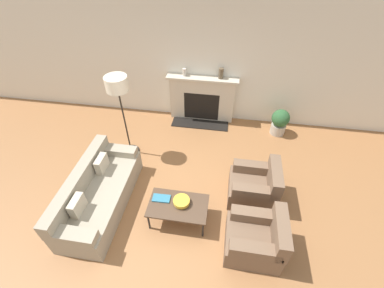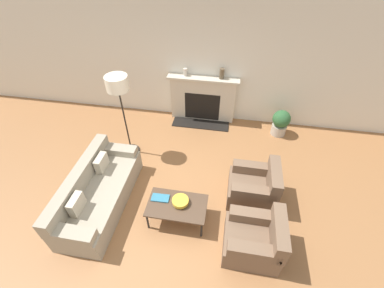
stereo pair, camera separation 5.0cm
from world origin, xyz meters
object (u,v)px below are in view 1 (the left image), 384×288
at_px(couch, 98,193).
at_px(potted_plant, 280,121).
at_px(mantel_vase_center_left, 221,73).
at_px(fireplace, 202,99).
at_px(coffee_table, 178,206).
at_px(bowl, 181,201).
at_px(armchair_far, 255,186).
at_px(book, 161,198).
at_px(armchair_near, 257,239).
at_px(floor_lamp, 118,91).
at_px(mantel_vase_left, 184,72).

relative_size(couch, potted_plant, 3.17).
relative_size(couch, mantel_vase_center_left, 8.53).
bearing_deg(potted_plant, fireplace, 170.42).
bearing_deg(fireplace, potted_plant, -9.58).
distance_m(coffee_table, bowl, 0.11).
bearing_deg(armchair_far, bowl, -62.67).
height_order(book, mantel_vase_center_left, mantel_vase_center_left).
bearing_deg(coffee_table, book, 165.22).
relative_size(armchair_near, coffee_table, 0.86).
relative_size(book, floor_lamp, 0.17).
bearing_deg(book, armchair_far, 18.90).
relative_size(bowl, mantel_vase_left, 1.58).
relative_size(bowl, book, 0.91).
distance_m(bowl, potted_plant, 3.18).
xyz_separation_m(armchair_near, book, (-1.56, 0.41, 0.12)).
bearing_deg(potted_plant, mantel_vase_left, 171.81).
bearing_deg(potted_plant, couch, -142.11).
height_order(floor_lamp, mantel_vase_left, floor_lamp).
bearing_deg(couch, armchair_near, -98.95).
bearing_deg(mantel_vase_left, armchair_far, -54.02).
bearing_deg(floor_lamp, couch, -92.79).
bearing_deg(armchair_far, mantel_vase_left, -144.02).
height_order(fireplace, armchair_near, fireplace).
relative_size(floor_lamp, mantel_vase_center_left, 7.65).
xyz_separation_m(armchair_far, mantel_vase_center_left, (-0.85, 2.31, 0.96)).
distance_m(couch, coffee_table, 1.44).
relative_size(couch, bowl, 7.38).
relative_size(fireplace, potted_plant, 2.63).
bearing_deg(fireplace, couch, -116.52).
bearing_deg(bowl, potted_plant, 55.21).
xyz_separation_m(armchair_near, mantel_vase_left, (-1.68, 3.32, 0.93)).
xyz_separation_m(fireplace, book, (-0.30, -2.89, -0.14)).
distance_m(armchair_far, bowl, 1.37).
relative_size(fireplace, mantel_vase_left, 9.70).
bearing_deg(potted_plant, book, -129.94).
relative_size(coffee_table, book, 3.24).
bearing_deg(book, floor_lamp, 125.22).
distance_m(armchair_far, potted_plant, 2.08).
bearing_deg(bowl, armchair_far, 27.33).
bearing_deg(coffee_table, floor_lamp, 132.55).
height_order(armchair_near, mantel_vase_left, mantel_vase_left).
height_order(bowl, floor_lamp, floor_lamp).
bearing_deg(couch, armchair_far, -77.85).
bearing_deg(fireplace, bowl, -89.09).
xyz_separation_m(mantel_vase_left, potted_plant, (2.28, -0.33, -0.89)).
bearing_deg(potted_plant, coffee_table, -125.04).
relative_size(armchair_far, book, 2.78).
xyz_separation_m(bowl, mantel_vase_center_left, (0.36, 2.94, 0.80)).
distance_m(book, floor_lamp, 2.08).
distance_m(armchair_near, floor_lamp, 3.42).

